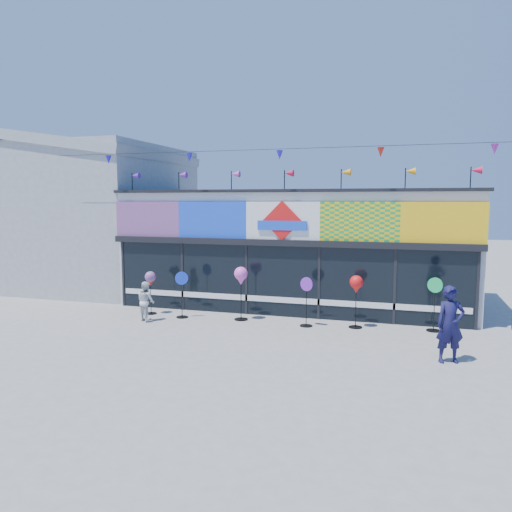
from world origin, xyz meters
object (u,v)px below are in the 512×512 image
at_px(spinner_2, 241,277).
at_px(spinner_3, 306,300).
at_px(spinner_1, 182,293).
at_px(spinner_4, 356,286).
at_px(spinner_0, 150,280).
at_px(spinner_5, 434,303).
at_px(adult_man, 450,324).
at_px(child, 146,301).

bearing_deg(spinner_2, spinner_3, -5.35).
distance_m(spinner_1, spinner_4, 5.48).
bearing_deg(spinner_3, spinner_1, -179.18).
xyz_separation_m(spinner_0, spinner_1, (1.21, -0.18, -0.35)).
height_order(spinner_5, adult_man, adult_man).
bearing_deg(spinner_1, spinner_4, 3.30).
bearing_deg(child, adult_man, -159.72).
bearing_deg(spinner_3, child, -171.19).
bearing_deg(spinner_2, spinner_5, 3.14).
bearing_deg(spinner_2, spinner_1, -172.36).
bearing_deg(spinner_1, child, -141.73).
bearing_deg(spinner_4, adult_man, -47.17).
height_order(spinner_3, adult_man, adult_man).
distance_m(spinner_1, child, 1.15).
xyz_separation_m(spinner_0, adult_man, (9.06, -2.45, -0.24)).
bearing_deg(spinner_2, adult_man, -23.04).
bearing_deg(adult_man, spinner_0, 145.82).
distance_m(spinner_1, adult_man, 8.17).
distance_m(spinner_4, adult_man, 3.54).
relative_size(spinner_0, spinner_4, 0.91).
bearing_deg(adult_man, spinner_1, 144.81).
distance_m(spinner_1, spinner_2, 2.01).
xyz_separation_m(spinner_2, spinner_3, (2.12, -0.20, -0.56)).
distance_m(spinner_1, spinner_3, 4.03).
relative_size(spinner_0, spinner_5, 0.91).
height_order(spinner_3, child, spinner_3).
height_order(spinner_1, child, spinner_1).
distance_m(spinner_2, spinner_5, 5.77).
bearing_deg(spinner_1, spinner_2, 7.64).
bearing_deg(spinner_2, spinner_4, 0.94).
distance_m(spinner_0, spinner_4, 6.67).
xyz_separation_m(spinner_0, child, (0.31, -0.88, -0.52)).
bearing_deg(spinner_4, spinner_5, 6.67).
height_order(spinner_5, child, spinner_5).
relative_size(spinner_0, child, 1.15).
relative_size(spinner_0, spinner_1, 0.96).
relative_size(spinner_0, spinner_2, 0.84).
xyz_separation_m(spinner_3, child, (-4.92, -0.76, -0.16)).
bearing_deg(spinner_0, spinner_3, -1.30).
height_order(spinner_1, spinner_5, spinner_5).
xyz_separation_m(spinner_4, adult_man, (2.40, -2.59, -0.35)).
relative_size(spinner_5, adult_man, 0.87).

